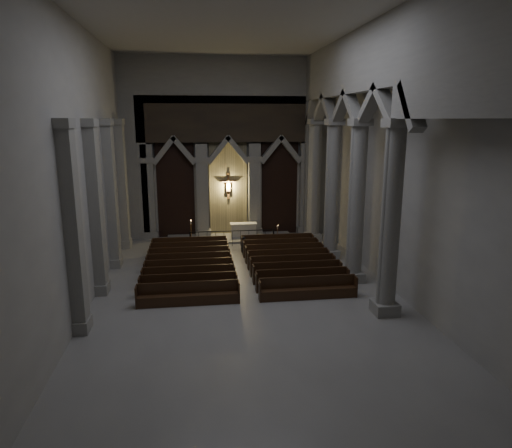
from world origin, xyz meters
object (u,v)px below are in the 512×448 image
Objects in this scene: altar at (244,230)px; candle_stand_right at (277,239)px; altar_rail at (232,236)px; candle_stand_left at (191,237)px; pews at (240,267)px; worshipper at (244,246)px.

altar is 2.74m from candle_stand_right.
candle_stand_right is at bearing 1.47° from altar_rail.
candle_stand_left is 0.16× the size of pews.
candle_stand_left reaches higher than pews.
candle_stand_right reaches higher than altar_rail.
candle_stand_left is 5.67m from candle_stand_right.
altar_rail is 1.99m from worshipper.
altar is 1.42× the size of candle_stand_right.
candle_stand_left reaches higher than altar_rail.
candle_stand_left is 4.32m from worshipper.
altar_rail is at bearing -20.86° from candle_stand_left.
candle_stand_right is (5.59, -0.92, -0.08)m from candle_stand_left.
pews is at bearing -90.00° from altar_rail.
candle_stand_right is at bearing 60.95° from pews.
candle_stand_left is 6.79m from pews.
worshipper is (-0.35, -3.80, -0.06)m from altar.
candle_stand_left reaches higher than altar.
altar is at bearing 72.35° from worshipper.
candle_stand_right is at bearing 27.29° from worshipper.
altar_rail is 3.43× the size of candle_stand_left.
worshipper is at bearing 80.28° from pews.
worshipper is at bearing -73.18° from altar_rail.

